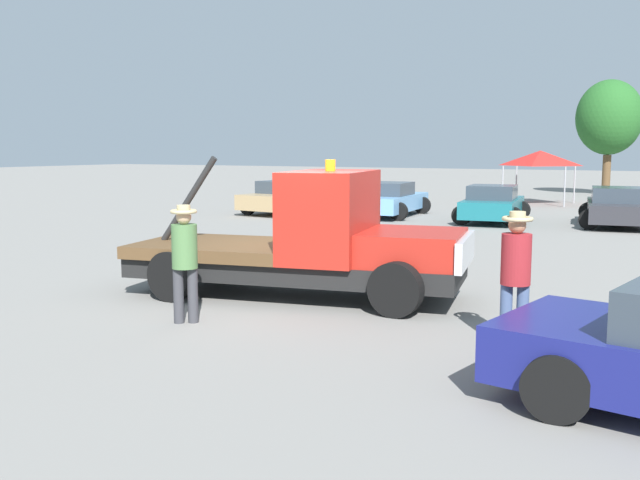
{
  "coord_description": "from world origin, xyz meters",
  "views": [
    {
      "loc": [
        6.35,
        -10.94,
        2.65
      ],
      "look_at": [
        0.5,
        0.0,
        1.05
      ],
      "focal_mm": 40.0,
      "sensor_mm": 36.0,
      "label": 1
    }
  ],
  "objects_px": {
    "parked_car_skyblue": "(388,200)",
    "parked_car_teal": "(493,204)",
    "canopy_tent_red": "(540,158)",
    "parked_car_charcoal": "(618,207)",
    "person_near_truck": "(516,268)",
    "tree_left": "(609,118)",
    "tow_truck": "(315,244)",
    "parked_car_tan": "(289,197)",
    "person_at_hood": "(185,254)"
  },
  "relations": [
    {
      "from": "parked_car_skyblue",
      "to": "parked_car_teal",
      "type": "xyz_separation_m",
      "value": [
        4.19,
        -0.3,
        -0.0
      ]
    },
    {
      "from": "canopy_tent_red",
      "to": "parked_car_charcoal",
      "type": "bearing_deg",
      "value": -63.52
    },
    {
      "from": "person_near_truck",
      "to": "parked_car_teal",
      "type": "relative_size",
      "value": 0.41
    },
    {
      "from": "parked_car_teal",
      "to": "tree_left",
      "type": "distance_m",
      "value": 18.7
    },
    {
      "from": "parked_car_skyblue",
      "to": "canopy_tent_red",
      "type": "distance_m",
      "value": 10.09
    },
    {
      "from": "tow_truck",
      "to": "parked_car_tan",
      "type": "distance_m",
      "value": 16.73
    },
    {
      "from": "person_at_hood",
      "to": "parked_car_tan",
      "type": "distance_m",
      "value": 18.58
    },
    {
      "from": "tree_left",
      "to": "person_near_truck",
      "type": "bearing_deg",
      "value": -85.49
    },
    {
      "from": "person_near_truck",
      "to": "canopy_tent_red",
      "type": "bearing_deg",
      "value": 167.25
    },
    {
      "from": "tow_truck",
      "to": "person_at_hood",
      "type": "distance_m",
      "value": 2.72
    },
    {
      "from": "parked_car_skyblue",
      "to": "person_near_truck",
      "type": "bearing_deg",
      "value": -156.48
    },
    {
      "from": "parked_car_charcoal",
      "to": "tree_left",
      "type": "distance_m",
      "value": 18.05
    },
    {
      "from": "parked_car_skyblue",
      "to": "canopy_tent_red",
      "type": "relative_size",
      "value": 1.68
    },
    {
      "from": "parked_car_teal",
      "to": "tree_left",
      "type": "height_order",
      "value": "tree_left"
    },
    {
      "from": "parked_car_skyblue",
      "to": "parked_car_charcoal",
      "type": "xyz_separation_m",
      "value": [
        8.31,
        0.43,
        -0.0
      ]
    },
    {
      "from": "person_at_hood",
      "to": "parked_car_skyblue",
      "type": "relative_size",
      "value": 0.37
    },
    {
      "from": "person_at_hood",
      "to": "parked_car_charcoal",
      "type": "xyz_separation_m",
      "value": [
        4.36,
        17.82,
        -0.41
      ]
    },
    {
      "from": "parked_car_tan",
      "to": "canopy_tent_red",
      "type": "distance_m",
      "value": 12.81
    },
    {
      "from": "parked_car_tan",
      "to": "parked_car_charcoal",
      "type": "xyz_separation_m",
      "value": [
        12.44,
        1.09,
        0.0
      ]
    },
    {
      "from": "tree_left",
      "to": "parked_car_teal",
      "type": "bearing_deg",
      "value": -95.56
    },
    {
      "from": "parked_car_tan",
      "to": "canopy_tent_red",
      "type": "xyz_separation_m",
      "value": [
        8.09,
        9.81,
        1.53
      ]
    },
    {
      "from": "tow_truck",
      "to": "person_at_hood",
      "type": "xyz_separation_m",
      "value": [
        -0.85,
        -2.58,
        0.11
      ]
    },
    {
      "from": "parked_car_tan",
      "to": "person_near_truck",
      "type": "bearing_deg",
      "value": -133.92
    },
    {
      "from": "parked_car_skyblue",
      "to": "parked_car_charcoal",
      "type": "bearing_deg",
      "value": -91.39
    },
    {
      "from": "parked_car_tan",
      "to": "parked_car_charcoal",
      "type": "distance_m",
      "value": 12.48
    },
    {
      "from": "person_at_hood",
      "to": "canopy_tent_red",
      "type": "bearing_deg",
      "value": -36.8
    },
    {
      "from": "tow_truck",
      "to": "parked_car_tan",
      "type": "xyz_separation_m",
      "value": [
        -8.92,
        14.15,
        -0.31
      ]
    },
    {
      "from": "person_near_truck",
      "to": "parked_car_charcoal",
      "type": "height_order",
      "value": "person_near_truck"
    },
    {
      "from": "person_near_truck",
      "to": "canopy_tent_red",
      "type": "height_order",
      "value": "canopy_tent_red"
    },
    {
      "from": "canopy_tent_red",
      "to": "person_at_hood",
      "type": "bearing_deg",
      "value": -90.03
    },
    {
      "from": "tree_left",
      "to": "person_at_hood",
      "type": "bearing_deg",
      "value": -93.28
    },
    {
      "from": "parked_car_tan",
      "to": "tree_left",
      "type": "height_order",
      "value": "tree_left"
    },
    {
      "from": "parked_car_teal",
      "to": "canopy_tent_red",
      "type": "distance_m",
      "value": 9.58
    },
    {
      "from": "tow_truck",
      "to": "tree_left",
      "type": "bearing_deg",
      "value": 77.23
    },
    {
      "from": "person_near_truck",
      "to": "parked_car_teal",
      "type": "distance_m",
      "value": 16.72
    },
    {
      "from": "person_near_truck",
      "to": "tree_left",
      "type": "height_order",
      "value": "tree_left"
    },
    {
      "from": "parked_car_charcoal",
      "to": "tree_left",
      "type": "xyz_separation_m",
      "value": [
        -2.34,
        17.51,
        3.71
      ]
    },
    {
      "from": "tow_truck",
      "to": "canopy_tent_red",
      "type": "distance_m",
      "value": 24.01
    },
    {
      "from": "person_at_hood",
      "to": "parked_car_tan",
      "type": "bearing_deg",
      "value": -11.01
    },
    {
      "from": "parked_car_skyblue",
      "to": "tree_left",
      "type": "distance_m",
      "value": 19.27
    },
    {
      "from": "person_near_truck",
      "to": "parked_car_tan",
      "type": "xyz_separation_m",
      "value": [
        -12.81,
        15.74,
        -0.43
      ]
    },
    {
      "from": "parked_car_tan",
      "to": "parked_car_skyblue",
      "type": "bearing_deg",
      "value": -74.03
    },
    {
      "from": "parked_car_tan",
      "to": "parked_car_charcoal",
      "type": "bearing_deg",
      "value": -78.06
    },
    {
      "from": "parked_car_teal",
      "to": "person_near_truck",
      "type": "bearing_deg",
      "value": -171.5
    },
    {
      "from": "parked_car_tan",
      "to": "parked_car_teal",
      "type": "xyz_separation_m",
      "value": [
        8.32,
        0.35,
        -0.0
      ]
    },
    {
      "from": "tow_truck",
      "to": "canopy_tent_red",
      "type": "height_order",
      "value": "canopy_tent_red"
    },
    {
      "from": "parked_car_teal",
      "to": "parked_car_charcoal",
      "type": "distance_m",
      "value": 4.18
    },
    {
      "from": "person_near_truck",
      "to": "parked_car_skyblue",
      "type": "bearing_deg",
      "value": -175.33
    },
    {
      "from": "person_near_truck",
      "to": "parked_car_charcoal",
      "type": "xyz_separation_m",
      "value": [
        -0.37,
        16.83,
        -0.43
      ]
    },
    {
      "from": "person_at_hood",
      "to": "parked_car_charcoal",
      "type": "relative_size",
      "value": 0.37
    }
  ]
}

